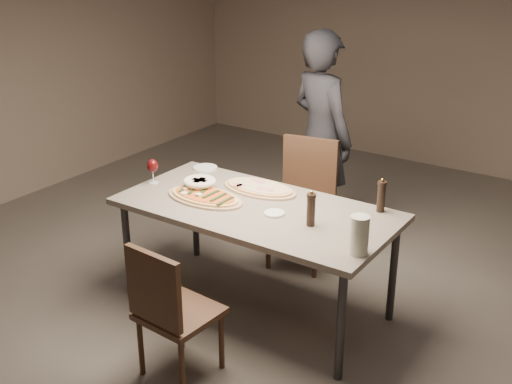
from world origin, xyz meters
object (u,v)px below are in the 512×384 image
Objects in this scene: zucchini_pizza at (205,197)px; bread_basket at (200,183)px; diner at (321,138)px; ham_pizza at (259,188)px; carafe at (359,235)px; chair_far at (305,194)px; pepper_mill_left at (381,196)px; chair_near at (169,307)px; dining_table at (256,214)px.

zucchini_pizza is 0.17m from bread_basket.
zucchini_pizza is 1.33m from diner.
carafe reaches higher than ham_pizza.
chair_far is at bearing 131.87° from carafe.
diner is (0.15, 1.32, 0.09)m from zucchini_pizza.
chair_far is 0.54m from diner.
pepper_mill_left is at bearing 16.77° from bread_basket.
zucchini_pizza is at bearing 104.78° from diner.
pepper_mill_left is 0.61m from carafe.
bread_basket is 0.27× the size of chair_near.
carafe is at bearing -15.23° from dining_table.
pepper_mill_left is at bearing 28.17° from dining_table.
pepper_mill_left reaches higher than ham_pizza.
ham_pizza is at bearing 75.21° from chair_far.
dining_table is 1.89× the size of chair_far.
zucchini_pizza is 0.94m from chair_near.
pepper_mill_left is 0.24× the size of chair_far.
zucchini_pizza is 0.40m from ham_pizza.
ham_pizza reaches higher than dining_table.
chair_near reaches higher than zucchini_pizza.
bread_basket is at bearing 98.45° from diner.
dining_table is 0.92m from chair_near.
chair_near is (0.16, -1.14, -0.29)m from ham_pizza.
chair_far is at bearing 124.55° from diner.
pepper_mill_left is at bearing 66.16° from chair_near.
bread_basket is 0.92m from chair_far.
zucchini_pizza is 1.03× the size of ham_pizza.
bread_basket is at bearing -163.23° from pepper_mill_left.
pepper_mill_left reaches higher than dining_table.
diner reaches higher than chair_near.
chair_far is (-0.10, 0.81, -0.16)m from dining_table.
chair_near is 1.72m from chair_far.
bread_basket is at bearing 169.39° from carafe.
zucchini_pizza reaches higher than ham_pizza.
pepper_mill_left is 1.49m from chair_near.
chair_far is (-0.93, 1.04, -0.33)m from carafe.
diner is at bearing 100.07° from chair_near.
bread_basket is 1.00× the size of pepper_mill_left.
diner is at bearing 77.13° from bread_basket.
dining_table is 0.29m from ham_pizza.
pepper_mill_left is 1.01× the size of carafe.
chair_far is at bearing 93.79° from zucchini_pizza.
ham_pizza is 0.65× the size of chair_near.
bread_basket reaches higher than ham_pizza.
zucchini_pizza is 0.96m from chair_far.
dining_table is at bearing -47.33° from ham_pizza.
chair_far is at bearing 64.60° from bread_basket.
dining_table is at bearing 86.05° from chair_far.
carafe is 0.23× the size of chair_far.
dining_table is 0.37m from zucchini_pizza.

